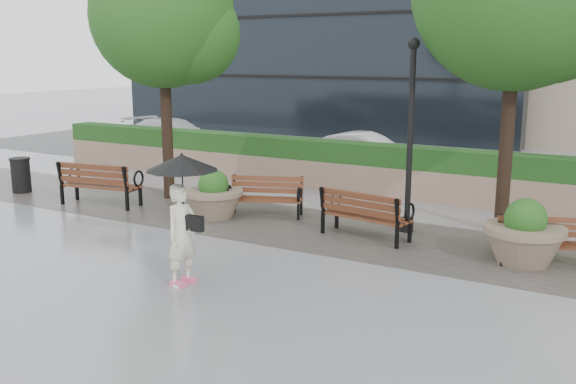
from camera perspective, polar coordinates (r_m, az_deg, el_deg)
The scene contains 16 objects.
ground at distance 11.00m, azimuth -1.86°, elevation -7.36°, with size 100.00×100.00×0.00m, color gray.
cobble_strip at distance 13.52m, azimuth 4.86°, elevation -3.65°, with size 28.00×3.20×0.01m, color #383330.
hedge_wall at distance 17.00m, azimuth 10.64°, elevation 1.71°, with size 24.00×0.80×1.35m.
asphalt_street at distance 20.87m, azimuth 14.23°, elevation 1.60°, with size 40.00×7.00×0.00m, color black.
bench_0 at distance 16.54m, azimuth -16.31°, elevation -0.06°, with size 2.11×1.11×1.08m.
bench_1 at distance 14.80m, azimuth -2.01°, elevation -1.17°, with size 1.81×1.22×0.91m.
bench_2 at distance 13.12m, azimuth 6.86°, elevation -2.87°, with size 1.93×1.01×0.99m.
bench_3 at distance 12.31m, azimuth 21.69°, elevation -4.90°, with size 1.64×1.12×0.82m.
planter_left at distance 14.74m, azimuth -6.62°, elevation -0.63°, with size 1.34×1.34×1.12m.
planter_right at distance 12.16m, azimuth 20.24°, elevation -3.90°, with size 1.43×1.43×1.20m.
trash_bin at distance 18.81m, azimuth -22.65°, elevation 1.31°, with size 0.54×0.54×0.90m, color black.
lamppost at distance 13.45m, azimuth 10.77°, elevation 3.75°, with size 0.28×0.28×4.00m.
tree_0 at distance 16.63m, azimuth -10.49°, elevation 14.75°, with size 3.63×3.56×6.40m.
car_left at distance 24.71m, azimuth -10.19°, elevation 4.90°, with size 1.84×4.53×1.32m, color silver.
car_right at distance 20.83m, azimuth 6.87°, elevation 3.55°, with size 1.28×3.67×1.21m, color silver.
pedestrian at distance 10.33m, azimuth -9.39°, elevation -1.32°, with size 1.16×1.16×2.12m.
Camera 1 is at (5.47, -8.81, 3.65)m, focal length 40.00 mm.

